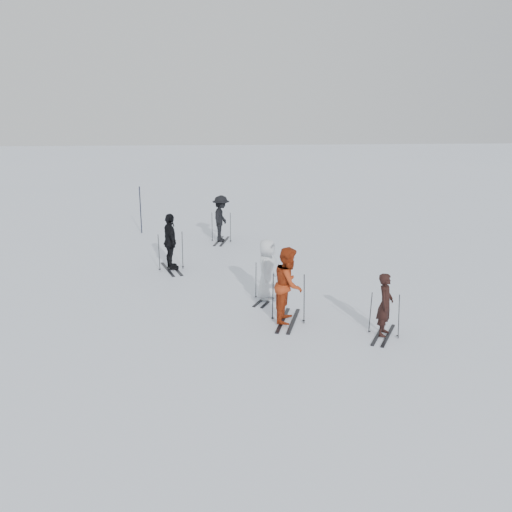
{
  "coord_description": "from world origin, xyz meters",
  "views": [
    {
      "loc": [
        -1.26,
        -16.11,
        5.7
      ],
      "look_at": [
        0.0,
        1.0,
        1.0
      ],
      "focal_mm": 40.0,
      "sensor_mm": 36.0,
      "label": 1
    }
  ],
  "objects": [
    {
      "name": "skis_uphill_far",
      "position": [
        -1.0,
        7.04,
        0.63
      ],
      "size": [
        1.9,
        1.28,
        1.27
      ],
      "primitive_type": null,
      "rotation": [
        0.0,
        0.0,
        1.35
      ],
      "color": "black",
      "rests_on": "ground"
    },
    {
      "name": "ground",
      "position": [
        0.0,
        0.0,
        0.0
      ],
      "size": [
        120.0,
        120.0,
        0.0
      ],
      "primitive_type": "plane",
      "color": "silver",
      "rests_on": "ground"
    },
    {
      "name": "skier_uphill_left",
      "position": [
        -2.8,
        3.09,
        0.97
      ],
      "size": [
        0.79,
        1.23,
        1.95
      ],
      "primitive_type": "imported",
      "rotation": [
        0.0,
        0.0,
        1.87
      ],
      "color": "black",
      "rests_on": "ground"
    },
    {
      "name": "skis_grey",
      "position": [
        0.24,
        -0.23,
        0.58
      ],
      "size": [
        1.79,
        1.44,
        1.15
      ],
      "primitive_type": null,
      "rotation": [
        0.0,
        0.0,
        1.12
      ],
      "color": "black",
      "rests_on": "ground"
    },
    {
      "name": "skis_uphill_left",
      "position": [
        -2.8,
        3.09,
        0.67
      ],
      "size": [
        2.06,
        1.48,
        1.35
      ],
      "primitive_type": null,
      "rotation": [
        0.0,
        0.0,
        1.87
      ],
      "color": "black",
      "rests_on": "ground"
    },
    {
      "name": "skis_red",
      "position": [
        0.64,
        -2.0,
        0.68
      ],
      "size": [
        2.07,
        1.48,
        1.36
      ],
      "primitive_type": null,
      "rotation": [
        0.0,
        0.0,
        1.28
      ],
      "color": "black",
      "rests_on": "ground"
    },
    {
      "name": "skier_grey",
      "position": [
        0.24,
        -0.23,
        0.9
      ],
      "size": [
        0.9,
        1.05,
        1.81
      ],
      "primitive_type": "imported",
      "rotation": [
        0.0,
        0.0,
        1.12
      ],
      "color": "silver",
      "rests_on": "ground"
    },
    {
      "name": "piste_marker",
      "position": [
        -4.51,
        8.88,
        1.04
      ],
      "size": [
        0.06,
        0.06,
        2.08
      ],
      "primitive_type": "cylinder",
      "rotation": [
        0.0,
        0.0,
        0.42
      ],
      "color": "black",
      "rests_on": "ground"
    },
    {
      "name": "skis_near_dark",
      "position": [
        2.9,
        -3.11,
        0.57
      ],
      "size": [
        1.78,
        1.46,
        1.15
      ],
      "primitive_type": null,
      "rotation": [
        0.0,
        0.0,
        1.09
      ],
      "color": "black",
      "rests_on": "ground"
    },
    {
      "name": "skier_uphill_far",
      "position": [
        -1.0,
        7.04,
        0.95
      ],
      "size": [
        0.96,
        1.36,
        1.91
      ],
      "primitive_type": "imported",
      "rotation": [
        0.0,
        0.0,
        1.35
      ],
      "color": "black",
      "rests_on": "ground"
    },
    {
      "name": "skier_red",
      "position": [
        0.64,
        -2.0,
        1.0
      ],
      "size": [
        1.0,
        1.15,
        2.01
      ],
      "primitive_type": "imported",
      "rotation": [
        0.0,
        0.0,
        1.28
      ],
      "color": "#993011",
      "rests_on": "ground"
    },
    {
      "name": "skier_near_dark",
      "position": [
        2.9,
        -3.11,
        0.8
      ],
      "size": [
        0.61,
        0.69,
        1.59
      ],
      "primitive_type": "imported",
      "rotation": [
        0.0,
        0.0,
        1.09
      ],
      "color": "black",
      "rests_on": "ground"
    }
  ]
}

